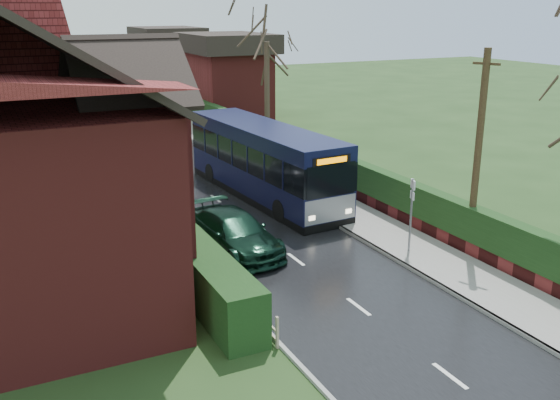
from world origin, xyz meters
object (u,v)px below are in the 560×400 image
brick_house (4,146)px  bus_stop_sign (412,205)px  car_green (235,232)px  bus (264,162)px  car_silver (159,196)px  telegraph_pole (478,155)px

brick_house → bus_stop_sign: 13.50m
car_green → bus: bearing=50.7°
car_green → brick_house: bearing=166.1°
bus → car_silver: size_ratio=2.63×
car_silver → brick_house: bearing=-135.1°
car_green → telegraph_pole: (7.40, -3.95, 2.93)m
bus → car_silver: 5.09m
bus → car_green: bus is taller
bus_stop_sign → car_green: bearing=173.4°
brick_house → car_silver: (5.93, 4.57, -3.66)m
car_green → car_silver: bearing=96.6°
brick_house → car_silver: size_ratio=3.48×
brick_house → bus: (10.94, 4.62, -2.73)m
car_green → bus_stop_sign: bus_stop_sign is taller
bus_stop_sign → telegraph_pole: 2.80m
car_silver → telegraph_pole: 13.20m
car_green → bus_stop_sign: 6.35m
car_silver → bus_stop_sign: size_ratio=1.51×
car_green → telegraph_pole: size_ratio=0.68×
telegraph_pole → car_green: bearing=129.2°
brick_house → bus: 12.18m
bus → bus_stop_sign: size_ratio=3.96×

